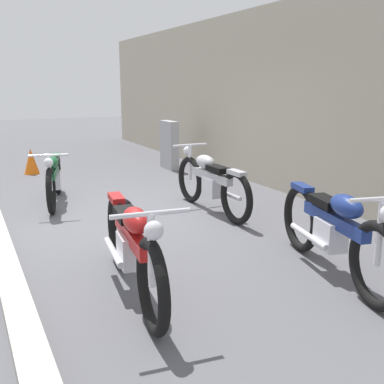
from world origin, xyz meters
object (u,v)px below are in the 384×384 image
Objects in this scene: motorcycle_blue at (334,230)px; motorcycle_silver at (211,182)px; helmet at (123,208)px; traffic_cone at (31,161)px; motorcycle_red at (132,246)px; motorcycle_green at (54,177)px; stone_marker at (169,145)px.

motorcycle_silver is at bearing -167.40° from motorcycle_blue.
helmet is 4.12m from traffic_cone.
motorcycle_red is at bearing -90.57° from motorcycle_blue.
motorcycle_red reaches higher than motorcycle_green.
stone_marker is 6.31m from motorcycle_blue.
motorcycle_red is at bearing -27.06° from stone_marker.
motorcycle_red is 1.02× the size of motorcycle_silver.
stone_marker reaches higher than motorcycle_silver.
stone_marker reaches higher than helmet.
motorcycle_silver is (-2.13, 2.00, -0.01)m from motorcycle_red.
stone_marker reaches higher than motorcycle_green.
traffic_cone is 0.25× the size of motorcycle_red.
motorcycle_silver is at bearing 76.94° from helmet.
motorcycle_green is (-1.28, -0.73, 0.30)m from helmet.
motorcycle_blue is at bearing 15.40° from traffic_cone.
traffic_cone is at bearing -104.68° from stone_marker.
motorcycle_blue is (6.23, -0.99, -0.06)m from stone_marker.
motorcycle_red reaches higher than motorcycle_silver.
motorcycle_green is 0.92× the size of motorcycle_silver.
motorcycle_green is 4.64m from motorcycle_blue.
stone_marker is 3.71m from motorcycle_silver.
motorcycle_silver is 0.98× the size of motorcycle_blue.
motorcycle_green is (2.78, -0.03, 0.16)m from traffic_cone.
motorcycle_green is 2.55m from motorcycle_silver.
stone_marker is at bearing -15.00° from motorcycle_silver.
motorcycle_silver is at bearing 144.02° from motorcycle_red.
stone_marker is 0.49× the size of motorcycle_red.
stone_marker is at bearing 160.11° from motorcycle_red.
stone_marker is at bearing 146.17° from helmet.
motorcycle_red reaches higher than traffic_cone.
motorcycle_red is 2.00m from motorcycle_blue.
motorcycle_green is (-3.71, -0.01, -0.04)m from motorcycle_red.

